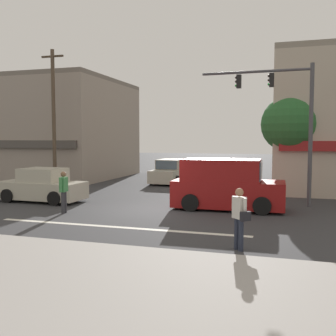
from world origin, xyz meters
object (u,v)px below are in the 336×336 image
at_px(sedan_crossing_rightbound, 42,186).
at_px(traffic_light_mast, 288,111).
at_px(sedan_approaching_near, 170,172).
at_px(van_crossing_center, 226,185).
at_px(utility_pole_near_left, 54,117).
at_px(street_tree, 289,124).
at_px(pedestrian_mid_crossing, 64,189).
at_px(pedestrian_foreground_with_bag, 240,215).

bearing_deg(sedan_crossing_rightbound, traffic_light_mast, 11.29).
xyz_separation_m(sedan_approaching_near, van_crossing_center, (4.97, -8.59, 0.29)).
bearing_deg(sedan_approaching_near, utility_pole_near_left, -141.16).
distance_m(street_tree, pedestrian_mid_crossing, 11.83).
bearing_deg(van_crossing_center, sedan_crossing_rightbound, -176.87).
xyz_separation_m(street_tree, sedan_approaching_near, (-7.49, 3.67, -2.98)).
xyz_separation_m(utility_pole_near_left, sedan_crossing_rightbound, (2.13, -4.40, -3.51)).
relative_size(utility_pole_near_left, traffic_light_mast, 1.31).
bearing_deg(sedan_crossing_rightbound, van_crossing_center, 3.13).
distance_m(traffic_light_mast, van_crossing_center, 4.35).
xyz_separation_m(van_crossing_center, pedestrian_mid_crossing, (-6.06, -2.74, -0.06)).
bearing_deg(street_tree, sedan_approaching_near, 153.93).
bearing_deg(van_crossing_center, sedan_approaching_near, 120.05).
xyz_separation_m(street_tree, utility_pole_near_left, (-13.28, -1.00, 0.53)).
distance_m(sedan_approaching_near, pedestrian_mid_crossing, 11.39).
bearing_deg(pedestrian_mid_crossing, sedan_crossing_rightbound, 138.61).
distance_m(traffic_light_mast, sedan_approaching_near, 10.65).
bearing_deg(street_tree, utility_pole_near_left, -175.69).
height_order(street_tree, traffic_light_mast, traffic_light_mast).
xyz_separation_m(street_tree, traffic_light_mast, (-0.11, -3.19, 0.48)).
relative_size(van_crossing_center, pedestrian_foreground_with_bag, 2.77).
relative_size(street_tree, traffic_light_mast, 0.83).
distance_m(traffic_light_mast, pedestrian_mid_crossing, 10.11).
bearing_deg(utility_pole_near_left, sedan_crossing_rightbound, -64.19).
bearing_deg(utility_pole_near_left, street_tree, 4.31).
relative_size(van_crossing_center, pedestrian_mid_crossing, 2.77).
xyz_separation_m(sedan_crossing_rightbound, pedestrian_mid_crossing, (2.57, -2.27, 0.24)).
bearing_deg(pedestrian_mid_crossing, sedan_approaching_near, 84.49).
bearing_deg(pedestrian_foreground_with_bag, sedan_approaching_near, 113.08).
xyz_separation_m(street_tree, pedestrian_mid_crossing, (-8.58, -7.67, -2.74)).
relative_size(traffic_light_mast, sedan_approaching_near, 1.49).
bearing_deg(sedan_approaching_near, traffic_light_mast, -42.88).
height_order(street_tree, sedan_approaching_near, street_tree).
distance_m(street_tree, traffic_light_mast, 3.23).
relative_size(sedan_approaching_near, van_crossing_center, 0.90).
relative_size(traffic_light_mast, pedestrian_mid_crossing, 3.71).
relative_size(street_tree, sedan_approaching_near, 1.24).
relative_size(sedan_approaching_near, sedan_crossing_rightbound, 1.00).
bearing_deg(pedestrian_foreground_with_bag, traffic_light_mast, 81.43).
relative_size(utility_pole_near_left, pedestrian_foreground_with_bag, 4.87).
xyz_separation_m(traffic_light_mast, pedestrian_foreground_with_bag, (-1.17, -7.73, -3.22)).
relative_size(sedan_crossing_rightbound, pedestrian_mid_crossing, 2.48).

